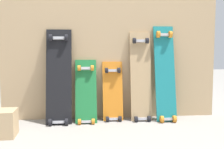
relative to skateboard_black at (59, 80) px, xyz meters
name	(u,v)px	position (x,y,z in m)	size (l,w,h in m)	color
ground_plane	(111,119)	(0.50, 0.07, -0.41)	(12.00, 12.00, 0.00)	#9E9991
plywood_wall_panel	(111,29)	(0.50, 0.14, 0.48)	(2.13, 0.04, 1.78)	tan
skateboard_black	(59,80)	(0.00, 0.00, 0.00)	(0.24, 0.27, 0.94)	black
skateboard_green	(86,95)	(0.25, 0.00, -0.15)	(0.20, 0.25, 0.66)	#1E7238
skateboard_orange	(113,95)	(0.51, 0.04, -0.16)	(0.19, 0.18, 0.64)	orange
skateboard_natural	(141,80)	(0.79, 0.03, -0.01)	(0.20, 0.21, 0.92)	tan
skateboard_teal	(165,76)	(1.02, 0.00, 0.02)	(0.20, 0.27, 0.98)	#197A7F
wooden_crate	(2,123)	(-0.41, -0.38, -0.30)	(0.21, 0.21, 0.21)	tan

